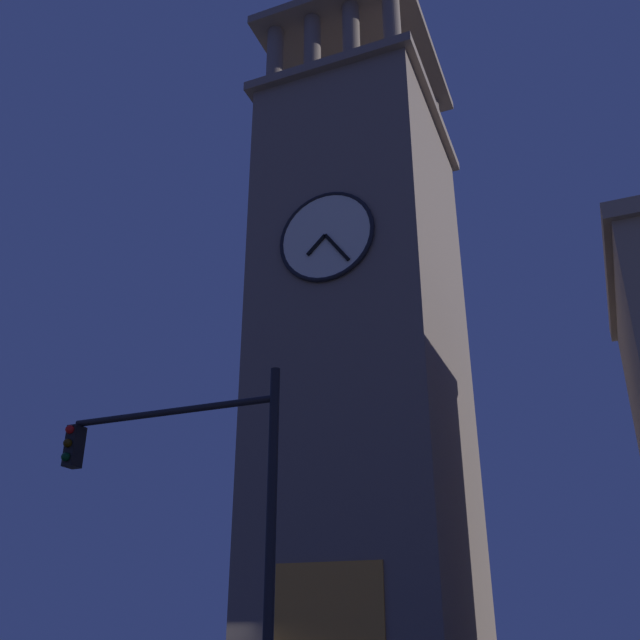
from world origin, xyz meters
TOP-DOWN VIEW (x-y plane):
  - clocktower at (-3.50, -5.35)m, footprint 6.88×8.51m
  - traffic_signal_near at (-4.94, 7.83)m, footprint 4.20×0.41m

SIDE VIEW (x-z plane):
  - traffic_signal_near at x=-4.94m, z-range 1.02..7.22m
  - clocktower at x=-3.50m, z-range -2.73..25.98m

